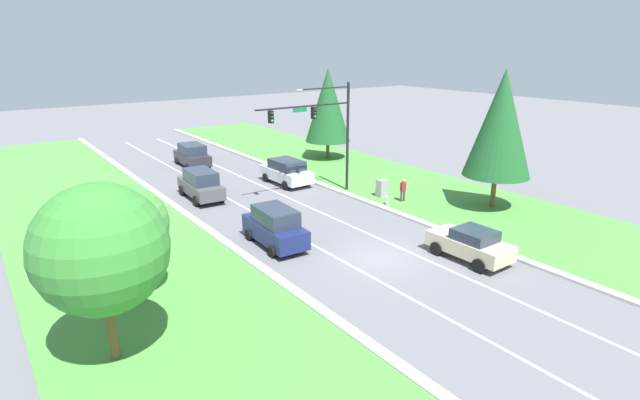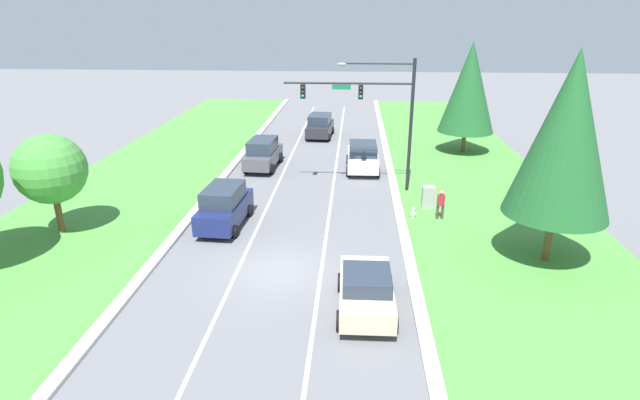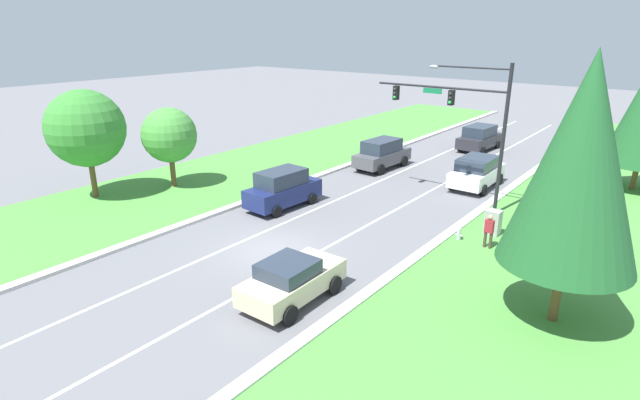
% 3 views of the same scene
% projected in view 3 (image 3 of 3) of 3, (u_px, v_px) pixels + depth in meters
% --- Properties ---
extents(ground_plane, '(160.00, 160.00, 0.00)m').
position_uv_depth(ground_plane, '(272.00, 250.00, 22.84)').
color(ground_plane, slate).
extents(curb_strip_right, '(0.50, 90.00, 0.15)m').
position_uv_depth(curb_strip_right, '(377.00, 286.00, 19.53)').
color(curb_strip_right, beige).
rests_on(curb_strip_right, ground_plane).
extents(curb_strip_left, '(0.50, 90.00, 0.15)m').
position_uv_depth(curb_strip_left, '(193.00, 221.00, 26.10)').
color(curb_strip_left, beige).
rests_on(curb_strip_left, ground_plane).
extents(grass_verge_right, '(10.00, 90.00, 0.08)m').
position_uv_depth(grass_verge_right, '(512.00, 335.00, 16.49)').
color(grass_verge_right, '#4C8E3D').
rests_on(grass_verge_right, ground_plane).
extents(grass_verge_left, '(10.00, 90.00, 0.08)m').
position_uv_depth(grass_verge_left, '(135.00, 201.00, 29.16)').
color(grass_verge_left, '#4C8E3D').
rests_on(grass_verge_left, ground_plane).
extents(lane_stripe_inner_left, '(0.14, 81.00, 0.01)m').
position_uv_depth(lane_stripe_inner_left, '(244.00, 240.00, 23.88)').
color(lane_stripe_inner_left, white).
rests_on(lane_stripe_inner_left, ground_plane).
extents(lane_stripe_inner_right, '(0.14, 81.00, 0.01)m').
position_uv_depth(lane_stripe_inner_right, '(302.00, 261.00, 21.79)').
color(lane_stripe_inner_right, white).
rests_on(lane_stripe_inner_right, ground_plane).
extents(traffic_signal_mast, '(7.66, 0.41, 8.01)m').
position_uv_depth(traffic_signal_mast, '(465.00, 113.00, 26.65)').
color(traffic_signal_mast, black).
rests_on(traffic_signal_mast, ground_plane).
extents(white_suv, '(2.32, 4.73, 1.95)m').
position_uv_depth(white_suv, '(477.00, 172.00, 31.54)').
color(white_suv, white).
rests_on(white_suv, ground_plane).
extents(navy_suv, '(2.23, 4.68, 2.17)m').
position_uv_depth(navy_suv, '(283.00, 189.00, 28.00)').
color(navy_suv, navy).
rests_on(navy_suv, ground_plane).
extents(charcoal_suv, '(2.42, 4.79, 2.02)m').
position_uv_depth(charcoal_suv, '(480.00, 138.00, 41.18)').
color(charcoal_suv, '#28282D').
rests_on(charcoal_suv, ground_plane).
extents(champagne_sedan, '(2.18, 4.31, 1.67)m').
position_uv_depth(champagne_sedan, '(292.00, 280.00, 18.38)').
color(champagne_sedan, beige).
rests_on(champagne_sedan, ground_plane).
extents(graphite_suv, '(2.28, 4.95, 2.11)m').
position_uv_depth(graphite_suv, '(382.00, 154.00, 35.72)').
color(graphite_suv, '#4C4C51').
rests_on(graphite_suv, ground_plane).
extents(utility_cabinet, '(0.70, 0.60, 1.31)m').
position_uv_depth(utility_cabinet, '(493.00, 223.00, 24.25)').
color(utility_cabinet, '#9E9E99').
rests_on(utility_cabinet, ground_plane).
extents(pedestrian, '(0.40, 0.23, 1.69)m').
position_uv_depth(pedestrian, '(489.00, 230.00, 22.66)').
color(pedestrian, '#42382D').
rests_on(pedestrian, ground_plane).
extents(fire_hydrant, '(0.34, 0.20, 0.70)m').
position_uv_depth(fire_hydrant, '(459.00, 234.00, 23.73)').
color(fire_hydrant, '#B7B7BC').
rests_on(fire_hydrant, ground_plane).
extents(oak_near_left_tree, '(3.38, 3.38, 5.05)m').
position_uv_depth(oak_near_left_tree, '(169.00, 135.00, 30.76)').
color(oak_near_left_tree, brown).
rests_on(oak_near_left_tree, ground_plane).
extents(conifer_far_right_tree, '(4.31, 4.31, 9.17)m').
position_uv_depth(conifer_far_right_tree, '(580.00, 162.00, 15.46)').
color(conifer_far_right_tree, brown).
rests_on(conifer_far_right_tree, ground_plane).
extents(oak_far_left_tree, '(4.42, 4.42, 6.41)m').
position_uv_depth(oak_far_left_tree, '(86.00, 129.00, 28.49)').
color(oak_far_left_tree, brown).
rests_on(oak_far_left_tree, ground_plane).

